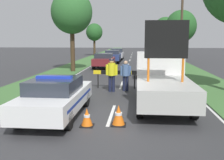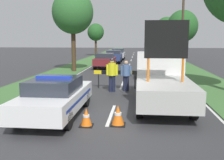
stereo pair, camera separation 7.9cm
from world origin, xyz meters
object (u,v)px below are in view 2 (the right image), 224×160
Objects in this scene: work_truck at (162,80)px; police_officer at (112,72)px; road_barrier at (117,74)px; queued_car_hatch_blue at (114,56)px; queued_car_wagon_maroon at (105,60)px; roadside_tree_mid_left at (73,13)px; roadside_tree_near_right at (182,26)px; roadside_tree_far_left at (167,29)px; traffic_cone_near_police at (118,115)px; roadside_tree_near_left at (96,32)px; queued_car_suv_grey at (150,66)px; utility_pole at (183,18)px; traffic_cone_centre_front at (86,117)px; pedestrian_civilian at (126,73)px; queued_car_sedan_silver at (118,54)px; police_car at (56,96)px.

work_truck reaches higher than police_officer.
road_barrier is 0.65× the size of queued_car_hatch_blue.
roadside_tree_mid_left reaches higher than queued_car_wagon_maroon.
roadside_tree_near_right is (8.64, 8.36, 3.63)m from queued_car_wagon_maroon.
queued_car_wagon_maroon is (-2.03, 10.49, -0.07)m from road_barrier.
roadside_tree_far_left is at bearing -94.43° from work_truck.
roadside_tree_far_left reaches higher than traffic_cone_near_police.
police_officer is 31.55m from roadside_tree_near_left.
roadside_tree_far_left is at bearing -98.54° from queued_car_suv_grey.
roadside_tree_near_right is 15.69m from roadside_tree_mid_left.
roadside_tree_far_left is 21.63m from utility_pole.
roadside_tree_near_left is at bearing -71.48° from queued_car_suv_grey.
queued_car_suv_grey is 1.13× the size of queued_car_wagon_maroon.
roadside_tree_near_right is (6.02, 25.46, 4.08)m from traffic_cone_near_police.
traffic_cone_near_police is 0.10× the size of roadside_tree_mid_left.
queued_car_wagon_maroon is 6.08m from queued_car_hatch_blue.
roadside_tree_far_left is at bearing 80.33° from traffic_cone_centre_front.
police_officer is at bearing 99.20° from queued_car_wagon_maroon.
pedestrian_civilian is 22.59m from queued_car_sedan_silver.
traffic_cone_near_police is at bearing 94.45° from queued_car_sedan_silver.
queued_car_suv_grey is (3.91, 11.07, 0.05)m from police_car.
queued_car_hatch_blue is 0.74× the size of roadside_tree_near_left.
pedestrian_civilian is at bearing -58.15° from work_truck.
queued_car_wagon_maroon is 0.95× the size of queued_car_hatch_blue.
utility_pole is at bearing -133.64° from queued_car_suv_grey.
roadside_tree_far_left is (5.24, 30.54, 3.52)m from pedestrian_civilian.
roadside_tree_far_left is at bearing 94.13° from roadside_tree_near_right.
traffic_cone_centre_front is 37.44m from roadside_tree_far_left.
roadside_tree_near_right is 0.99× the size of roadside_tree_far_left.
work_truck is 25.69m from queued_car_sedan_silver.
queued_car_sedan_silver reaches higher than traffic_cone_near_police.
police_officer is at bearing -100.98° from roadside_tree_far_left.
police_officer is at bearing -45.14° from work_truck.
roadside_tree_far_left is (10.28, 22.10, -0.61)m from roadside_tree_mid_left.
traffic_cone_centre_front is 0.09× the size of roadside_tree_near_right.
traffic_cone_centre_front is 15.87m from roadside_tree_mid_left.
traffic_cone_near_police is at bearing 11.18° from traffic_cone_centre_front.
traffic_cone_near_police is 1.05m from traffic_cone_centre_front.
roadside_tree_mid_left is (-4.03, 14.57, 4.82)m from traffic_cone_centre_front.
utility_pole is at bearing 73.69° from traffic_cone_near_police.
traffic_cone_centre_front is at bearing 95.27° from queued_car_wagon_maroon.
traffic_cone_centre_front is at bearing -81.22° from roadside_tree_near_left.
roadside_tree_near_right reaches higher than queued_car_wagon_maroon.
work_truck is at bearing -59.31° from roadside_tree_mid_left.
utility_pole reaches higher than traffic_cone_near_police.
queued_car_suv_grey is at bearing -133.64° from utility_pole.
roadside_tree_far_left is (3.54, 33.45, 3.42)m from work_truck.
roadside_tree_near_right is (6.61, 18.85, 3.56)m from road_barrier.
roadside_tree_far_left reaches higher than police_car.
pedestrian_civilian is 17.39m from queued_car_hatch_blue.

